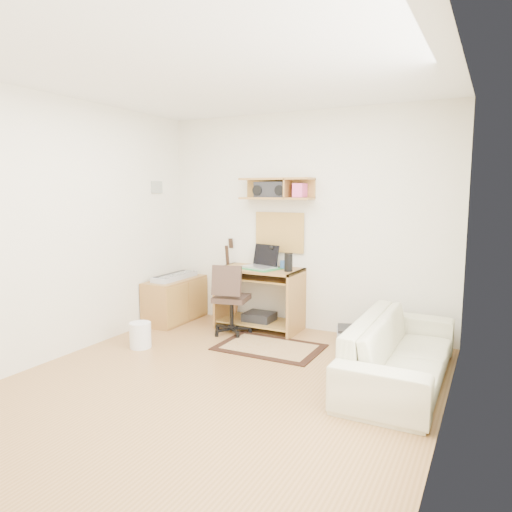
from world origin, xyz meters
The scene contains 22 objects.
floor centered at (0.00, 0.00, -0.01)m, with size 3.60×4.00×0.01m, color #AA7B47.
ceiling centered at (0.00, 0.00, 2.60)m, with size 3.60×4.00×0.01m, color white.
back_wall centered at (0.00, 2.00, 1.30)m, with size 3.60×0.01×2.60m, color silver.
left_wall centered at (-1.80, 0.00, 1.30)m, with size 0.01×4.00×2.60m, color silver.
right_wall centered at (1.80, 0.00, 1.30)m, with size 0.01×4.00×2.60m, color silver.
wall_shelf centered at (-0.30, 1.88, 1.70)m, with size 0.90×0.25×0.26m, color #A27239.
cork_board centered at (-0.30, 1.98, 1.17)m, with size 0.64×0.03×0.49m, color tan.
wall_photo centered at (-1.79, 1.50, 1.72)m, with size 0.02×0.20×0.15m, color #4C8CBF.
desk centered at (-0.45, 1.73, 0.38)m, with size 1.00×0.55×0.75m, color #A27239, non-canonical shape.
laptop centered at (-0.44, 1.71, 0.89)m, with size 0.37×0.37×0.28m, color silver, non-canonical shape.
speaker centered at (-0.05, 1.68, 0.86)m, with size 0.10×0.10×0.21m, color black.
desk_lamp centered at (-0.28, 1.87, 0.89)m, with size 0.09×0.09×0.27m, color black, non-canonical shape.
pencil_cup centered at (-0.18, 1.83, 0.80)m, with size 0.07×0.07×0.10m, color #3664A4.
boombox centered at (-0.36, 1.87, 1.68)m, with size 0.39×0.18×0.20m, color black.
rug centered at (-0.03, 1.13, 0.01)m, with size 1.10×0.73×0.01m, color tan.
task_chair centered at (-0.65, 1.40, 0.42)m, with size 0.43×0.43×0.85m, color #35271F, non-canonical shape.
cabinet centered at (-1.58, 1.55, 0.28)m, with size 0.40×0.90×0.55m, color #A27239.
music_keyboard centered at (-1.58, 1.55, 0.58)m, with size 0.22×0.71×0.06m, color #B2B5BA.
guitar centered at (-0.99, 1.86, 0.54)m, with size 0.29×0.18×1.07m, color #B26F36, non-canonical shape.
waste_basket centered at (-1.27, 0.51, 0.14)m, with size 0.23×0.23×0.28m, color white.
printer centered at (0.76, 1.71, 0.09)m, with size 0.44×0.34×0.17m, color #A5A8AA.
sofa centered at (1.38, 0.87, 0.37)m, with size 1.89×0.55×0.74m, color beige.
Camera 1 is at (2.08, -3.31, 1.68)m, focal length 33.26 mm.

